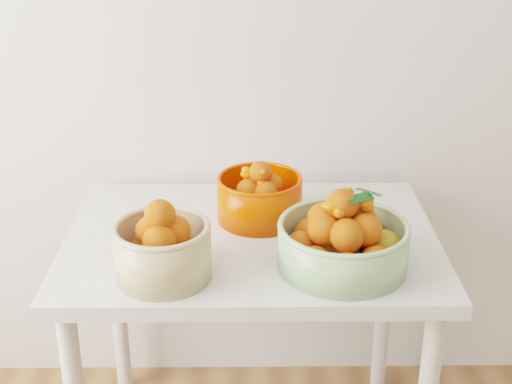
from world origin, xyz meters
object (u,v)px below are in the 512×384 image
bowl_cream (163,248)px  bowl_orange (259,197)px  bowl_green (343,241)px  table (251,266)px

bowl_cream → bowl_orange: size_ratio=1.00×
bowl_green → bowl_orange: (-0.20, 0.27, -0.00)m
bowl_green → bowl_orange: bearing=126.8°
bowl_orange → table: bearing=-103.7°
table → bowl_cream: bearing=-134.6°
table → bowl_green: size_ratio=2.79×
bowl_cream → table: bearing=45.4°
bowl_cream → bowl_orange: (0.23, 0.31, -0.01)m
table → bowl_green: (0.22, -0.17, 0.17)m
table → bowl_green: bowl_green is taller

